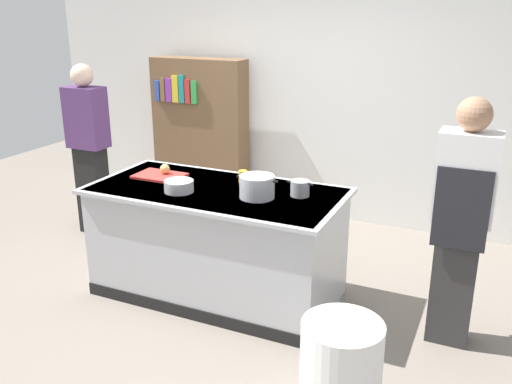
{
  "coord_description": "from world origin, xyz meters",
  "views": [
    {
      "loc": [
        1.98,
        -3.57,
        2.26
      ],
      "look_at": [
        0.25,
        0.2,
        0.85
      ],
      "focal_mm": 38.91,
      "sensor_mm": 36.0,
      "label": 1
    }
  ],
  "objects": [
    {
      "name": "person_chef",
      "position": [
        1.79,
        0.09,
        0.91
      ],
      "size": [
        0.38,
        0.25,
        1.72
      ],
      "rotation": [
        0.0,
        0.0,
        1.43
      ],
      "color": "#313131",
      "rests_on": "ground_plane"
    },
    {
      "name": "trash_bin",
      "position": [
        1.32,
        -0.99,
        0.3
      ],
      "size": [
        0.46,
        0.46,
        0.61
      ],
      "primitive_type": "cylinder",
      "color": "white",
      "rests_on": "ground_plane"
    },
    {
      "name": "juice_cup",
      "position": [
        0.12,
        0.24,
        0.95
      ],
      "size": [
        0.07,
        0.07,
        0.1
      ],
      "primitive_type": "cylinder",
      "color": "yellow",
      "rests_on": "counter_island"
    },
    {
      "name": "bookshelf",
      "position": [
        -1.18,
        1.8,
        0.85
      ],
      "size": [
        1.1,
        0.31,
        1.7
      ],
      "color": "brown",
      "rests_on": "ground_plane"
    },
    {
      "name": "stock_pot",
      "position": [
        0.37,
        -0.04,
        0.98
      ],
      "size": [
        0.33,
        0.26,
        0.17
      ],
      "color": "#B7BABF",
      "rests_on": "counter_island"
    },
    {
      "name": "ground_plane",
      "position": [
        0.0,
        0.0,
        0.0
      ],
      "size": [
        10.0,
        10.0,
        0.0
      ],
      "primitive_type": "plane",
      "color": "slate"
    },
    {
      "name": "sauce_pan",
      "position": [
        0.65,
        0.12,
        0.96
      ],
      "size": [
        0.21,
        0.14,
        0.12
      ],
      "color": "#99999E",
      "rests_on": "counter_island"
    },
    {
      "name": "mixing_bowl",
      "position": [
        -0.23,
        -0.17,
        0.94
      ],
      "size": [
        0.23,
        0.23,
        0.09
      ],
      "primitive_type": "cylinder",
      "color": "#B7BABF",
      "rests_on": "counter_island"
    },
    {
      "name": "cutting_board",
      "position": [
        -0.58,
        0.09,
        0.91
      ],
      "size": [
        0.4,
        0.28,
        0.02
      ],
      "primitive_type": "cube",
      "color": "red",
      "rests_on": "counter_island"
    },
    {
      "name": "counter_island",
      "position": [
        0.0,
        -0.0,
        0.47
      ],
      "size": [
        1.98,
        0.98,
        0.9
      ],
      "color": "#B7BABF",
      "rests_on": "ground_plane"
    },
    {
      "name": "onion",
      "position": [
        -0.55,
        0.13,
        0.96
      ],
      "size": [
        0.08,
        0.08,
        0.08
      ],
      "primitive_type": "sphere",
      "color": "tan",
      "rests_on": "cutting_board"
    },
    {
      "name": "back_wall",
      "position": [
        0.0,
        2.1,
        1.5
      ],
      "size": [
        6.4,
        0.12,
        3.0
      ],
      "primitive_type": "cube",
      "color": "white",
      "rests_on": "ground_plane"
    },
    {
      "name": "person_guest",
      "position": [
        -1.79,
        0.64,
        0.91
      ],
      "size": [
        0.38,
        0.24,
        1.72
      ],
      "rotation": [
        0.0,
        0.0,
        -1.47
      ],
      "color": "black",
      "rests_on": "ground_plane"
    }
  ]
}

